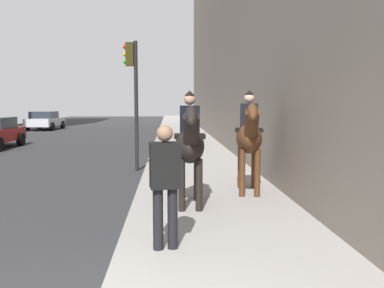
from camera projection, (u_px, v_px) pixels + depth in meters
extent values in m
ellipsoid|color=black|center=(190.00, 146.00, 7.78)|extent=(1.51, 0.60, 0.66)
cylinder|color=black|center=(199.00, 185.00, 7.41)|extent=(0.13, 0.13, 0.97)
cylinder|color=black|center=(182.00, 185.00, 7.40)|extent=(0.13, 0.13, 0.97)
cylinder|color=black|center=(197.00, 176.00, 8.31)|extent=(0.13, 0.13, 0.97)
cylinder|color=black|center=(181.00, 176.00, 8.29)|extent=(0.13, 0.13, 0.97)
cylinder|color=black|center=(191.00, 130.00, 6.98)|extent=(0.64, 0.30, 0.68)
ellipsoid|color=black|center=(191.00, 116.00, 6.75)|extent=(0.63, 0.24, 0.49)
cylinder|color=black|center=(189.00, 147.00, 8.50)|extent=(0.28, 0.11, 0.55)
cube|color=black|center=(190.00, 136.00, 7.81)|extent=(0.45, 0.61, 0.08)
cube|color=black|center=(190.00, 120.00, 7.78)|extent=(0.29, 0.39, 0.55)
sphere|color=tan|center=(190.00, 99.00, 7.74)|extent=(0.22, 0.22, 0.22)
cone|color=black|center=(190.00, 93.00, 7.73)|extent=(0.20, 0.20, 0.10)
ellipsoid|color=#4C2B16|center=(249.00, 138.00, 8.92)|extent=(1.56, 0.76, 0.66)
cylinder|color=#4C2B16|center=(257.00, 173.00, 8.53)|extent=(0.13, 0.13, 1.01)
cylinder|color=#4C2B16|center=(242.00, 173.00, 8.56)|extent=(0.13, 0.13, 1.01)
cylinder|color=#4C2B16|center=(254.00, 167.00, 9.42)|extent=(0.13, 0.13, 1.01)
cylinder|color=#4C2B16|center=(240.00, 166.00, 9.45)|extent=(0.13, 0.13, 1.01)
cylinder|color=#4C2B16|center=(252.00, 124.00, 8.12)|extent=(0.66, 0.36, 0.68)
ellipsoid|color=#4C2B16|center=(252.00, 112.00, 7.88)|extent=(0.65, 0.30, 0.49)
cylinder|color=black|center=(247.00, 140.00, 9.63)|extent=(0.29, 0.14, 0.55)
cube|color=black|center=(249.00, 130.00, 8.95)|extent=(0.52, 0.65, 0.08)
cube|color=black|center=(249.00, 116.00, 8.92)|extent=(0.33, 0.41, 0.55)
sphere|color=#D8AD8C|center=(249.00, 98.00, 8.88)|extent=(0.22, 0.22, 0.22)
cone|color=black|center=(249.00, 92.00, 8.86)|extent=(0.23, 0.23, 0.10)
cylinder|color=black|center=(158.00, 219.00, 5.46)|extent=(0.14, 0.14, 0.85)
cylinder|color=black|center=(173.00, 218.00, 5.50)|extent=(0.14, 0.14, 0.85)
cube|color=black|center=(165.00, 165.00, 5.40)|extent=(0.32, 0.43, 0.62)
sphere|color=#8C664C|center=(165.00, 133.00, 5.36)|extent=(0.22, 0.22, 0.22)
cylinder|color=black|center=(21.00, 139.00, 19.83)|extent=(0.65, 0.24, 0.64)
cube|color=silver|center=(45.00, 122.00, 31.62)|extent=(4.24, 2.05, 0.60)
cube|color=#262D38|center=(44.00, 115.00, 31.31)|extent=(2.08, 1.74, 0.52)
cylinder|color=black|center=(39.00, 125.00, 32.91)|extent=(0.65, 0.25, 0.64)
cylinder|color=black|center=(63.00, 125.00, 32.95)|extent=(0.65, 0.25, 0.64)
cylinder|color=black|center=(27.00, 127.00, 30.34)|extent=(0.65, 0.25, 0.64)
cylinder|color=black|center=(52.00, 127.00, 30.38)|extent=(0.65, 0.25, 0.64)
cylinder|color=black|center=(136.00, 107.00, 12.36)|extent=(0.12, 0.12, 3.98)
cube|color=#2D280C|center=(130.00, 54.00, 12.19)|extent=(0.20, 0.24, 0.70)
sphere|color=red|center=(125.00, 47.00, 12.16)|extent=(0.14, 0.14, 0.14)
sphere|color=orange|center=(125.00, 54.00, 12.18)|extent=(0.14, 0.14, 0.14)
sphere|color=green|center=(125.00, 62.00, 12.21)|extent=(0.14, 0.14, 0.14)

